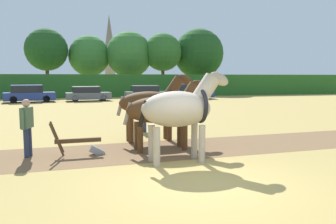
% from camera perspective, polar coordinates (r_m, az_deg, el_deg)
% --- Properties ---
extents(ground_plane, '(240.00, 240.00, 0.00)m').
position_cam_1_polar(ground_plane, '(7.33, 6.31, -12.33)').
color(ground_plane, '#A88E4C').
extents(hedgerow, '(65.12, 1.63, 2.62)m').
position_cam_1_polar(hedgerow, '(38.77, -11.03, 4.52)').
color(hedgerow, '#286023').
rests_on(hedgerow, ground).
extents(tree_left, '(5.33, 5.33, 8.43)m').
position_cam_1_polar(tree_left, '(44.94, -20.42, 10.11)').
color(tree_left, '#4C3823').
rests_on(tree_left, ground).
extents(tree_center_left, '(5.44, 5.44, 7.85)m').
position_cam_1_polar(tree_center_left, '(45.61, -13.56, 9.47)').
color(tree_center_left, brown).
rests_on(tree_center_left, ground).
extents(tree_center, '(6.20, 6.20, 8.43)m').
position_cam_1_polar(tree_center, '(45.17, -6.76, 9.89)').
color(tree_center, brown).
rests_on(tree_center, ground).
extents(tree_center_right, '(5.08, 5.08, 8.19)m').
position_cam_1_polar(tree_center_right, '(44.80, -0.91, 10.36)').
color(tree_center_right, brown).
rests_on(tree_center_right, ground).
extents(tree_right, '(7.06, 7.06, 9.16)m').
position_cam_1_polar(tree_right, '(47.72, 5.37, 10.06)').
color(tree_right, '#4C3823').
rests_on(tree_right, ground).
extents(church_spire, '(2.39, 2.39, 15.51)m').
position_cam_1_polar(church_spire, '(72.18, -10.14, 10.63)').
color(church_spire, gray).
rests_on(church_spire, ground).
extents(draft_horse_lead_left, '(2.66, 1.09, 2.53)m').
position_cam_1_polar(draft_horse_lead_left, '(8.83, 2.19, 0.57)').
color(draft_horse_lead_left, '#B2A38E').
rests_on(draft_horse_lead_left, ground).
extents(draft_horse_lead_right, '(2.88, 0.97, 2.30)m').
position_cam_1_polar(draft_horse_lead_right, '(10.33, -0.66, 0.41)').
color(draft_horse_lead_right, '#513319').
rests_on(draft_horse_lead_right, ground).
extents(draft_horse_trail_left, '(2.89, 0.95, 2.50)m').
position_cam_1_polar(draft_horse_trail_left, '(11.83, -2.76, 1.63)').
color(draft_horse_trail_left, '#513319').
rests_on(draft_horse_trail_left, ground).
extents(plow, '(1.58, 0.48, 1.13)m').
position_cam_1_polar(plow, '(10.07, -14.64, -5.53)').
color(plow, '#4C331E').
rests_on(plow, ground).
extents(farmer_at_plow, '(0.31, 0.66, 1.68)m').
position_cam_1_polar(farmer_at_plow, '(10.29, -23.35, -1.85)').
color(farmer_at_plow, '#28334C').
rests_on(farmer_at_plow, ground).
extents(farmer_beside_team, '(0.44, 0.52, 1.56)m').
position_cam_1_polar(farmer_beside_team, '(13.82, -4.41, 0.18)').
color(farmer_beside_team, '#28334C').
rests_on(farmer_beside_team, ground).
extents(parked_car_left, '(4.68, 2.57, 1.59)m').
position_cam_1_polar(parked_car_left, '(32.83, -23.07, 2.91)').
color(parked_car_left, navy).
rests_on(parked_car_left, ground).
extents(parked_car_center_left, '(4.40, 2.19, 1.41)m').
position_cam_1_polar(parked_car_center_left, '(32.70, -13.81, 3.08)').
color(parked_car_center_left, '#565B66').
rests_on(parked_car_center_left, ground).
extents(parked_car_center, '(4.40, 1.78, 1.47)m').
position_cam_1_polar(parked_car_center, '(33.17, -3.79, 3.33)').
color(parked_car_center, '#565B66').
rests_on(parked_car_center, ground).
extents(parked_car_center_right, '(4.57, 2.52, 1.56)m').
position_cam_1_polar(parked_car_center_right, '(35.04, 4.26, 3.53)').
color(parked_car_center_right, navy).
rests_on(parked_car_center_right, ground).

